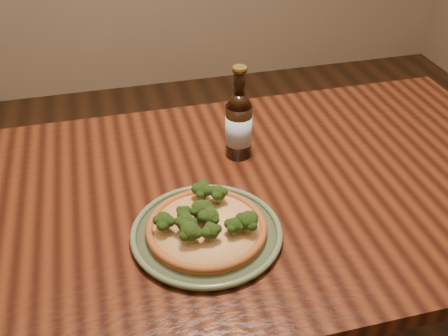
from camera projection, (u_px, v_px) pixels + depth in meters
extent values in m
cube|color=#451E0E|center=(241.00, 196.00, 1.30)|extent=(1.60, 0.90, 0.04)
cylinder|color=#451E0E|center=(398.00, 182.00, 1.97)|extent=(0.07, 0.07, 0.71)
cylinder|color=#576646|center=(207.00, 234.00, 1.15)|extent=(0.31, 0.31, 0.01)
torus|color=#576646|center=(207.00, 232.00, 1.15)|extent=(0.33, 0.33, 0.01)
torus|color=#576646|center=(207.00, 232.00, 1.15)|extent=(0.26, 0.26, 0.01)
cylinder|color=#975322|center=(206.00, 230.00, 1.14)|extent=(0.26, 0.26, 0.01)
torus|color=#975322|center=(206.00, 227.00, 1.14)|extent=(0.27, 0.27, 0.02)
cylinder|color=#FEEC9B|center=(206.00, 227.00, 1.14)|extent=(0.23, 0.23, 0.01)
sphere|color=#33551A|center=(164.00, 221.00, 1.11)|extent=(0.04, 0.04, 0.04)
sphere|color=#33551A|center=(190.00, 231.00, 1.08)|extent=(0.06, 0.06, 0.04)
sphere|color=#33551A|center=(210.00, 216.00, 1.12)|extent=(0.05, 0.05, 0.04)
sphere|color=#33551A|center=(185.00, 223.00, 1.10)|extent=(0.05, 0.05, 0.04)
sphere|color=#33551A|center=(200.00, 209.00, 1.14)|extent=(0.05, 0.05, 0.04)
sphere|color=#33551A|center=(218.00, 193.00, 1.19)|extent=(0.05, 0.05, 0.04)
sphere|color=#33551A|center=(211.00, 231.00, 1.09)|extent=(0.05, 0.05, 0.03)
sphere|color=#33551A|center=(234.00, 225.00, 1.10)|extent=(0.05, 0.05, 0.03)
sphere|color=#33551A|center=(184.00, 213.00, 1.14)|extent=(0.04, 0.04, 0.03)
sphere|color=#33551A|center=(248.00, 220.00, 1.11)|extent=(0.05, 0.05, 0.04)
sphere|color=#33551A|center=(202.00, 190.00, 1.20)|extent=(0.05, 0.05, 0.04)
cylinder|color=black|center=(239.00, 131.00, 1.37)|extent=(0.07, 0.07, 0.15)
cone|color=black|center=(239.00, 100.00, 1.32)|extent=(0.07, 0.07, 0.03)
cylinder|color=black|center=(240.00, 82.00, 1.29)|extent=(0.03, 0.03, 0.07)
torus|color=black|center=(240.00, 71.00, 1.27)|extent=(0.04, 0.04, 0.01)
cylinder|color=#A58C33|center=(240.00, 68.00, 1.27)|extent=(0.03, 0.03, 0.01)
cylinder|color=silver|center=(239.00, 129.00, 1.37)|extent=(0.07, 0.07, 0.08)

